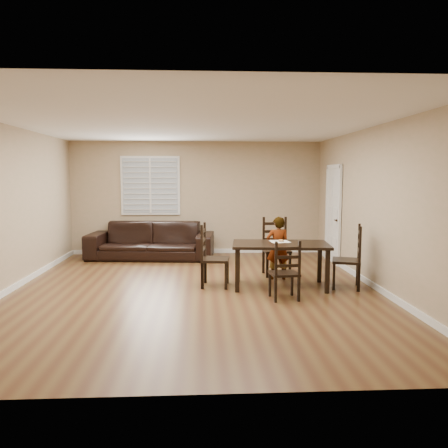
{
  "coord_description": "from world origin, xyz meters",
  "views": [
    {
      "loc": [
        0.11,
        -7.07,
        1.87
      ],
      "look_at": [
        0.52,
        0.86,
        1.0
      ],
      "focal_mm": 35.0,
      "sensor_mm": 36.0,
      "label": 1
    }
  ],
  "objects": [
    {
      "name": "donut",
      "position": [
        1.48,
        0.29,
        0.77
      ],
      "size": [
        0.1,
        0.1,
        0.04
      ],
      "color": "#AF793F",
      "rests_on": "napkin"
    },
    {
      "name": "dining_table",
      "position": [
        1.44,
        0.12,
        0.66
      ],
      "size": [
        1.68,
        1.06,
        0.75
      ],
      "rotation": [
        0.0,
        0.0,
        -0.1
      ],
      "color": "black",
      "rests_on": "ground"
    },
    {
      "name": "child",
      "position": [
        1.5,
        0.69,
        0.57
      ],
      "size": [
        0.43,
        0.29,
        1.15
      ],
      "primitive_type": "imported",
      "rotation": [
        0.0,
        0.0,
        3.12
      ],
      "color": "gray",
      "rests_on": "ground"
    },
    {
      "name": "chair_left",
      "position": [
        0.22,
        0.24,
        0.49
      ],
      "size": [
        0.51,
        0.54,
        1.08
      ],
      "rotation": [
        0.0,
        0.0,
        1.45
      ],
      "color": "black",
      "rests_on": "ground"
    },
    {
      "name": "room",
      "position": [
        0.04,
        0.18,
        1.81
      ],
      "size": [
        6.04,
        7.04,
        2.72
      ],
      "color": "tan",
      "rests_on": "ground"
    },
    {
      "name": "sofa",
      "position": [
        -1.04,
        2.87,
        0.41
      ],
      "size": [
        2.91,
        1.37,
        0.82
      ],
      "primitive_type": "imported",
      "rotation": [
        0.0,
        0.0,
        -0.1
      ],
      "color": "black",
      "rests_on": "ground"
    },
    {
      "name": "napkin",
      "position": [
        1.46,
        0.3,
        0.75
      ],
      "size": [
        0.34,
        0.34,
        0.0
      ],
      "primitive_type": "cube",
      "rotation": [
        0.0,
        0.0,
        0.07
      ],
      "color": "beige",
      "rests_on": "dining_table"
    },
    {
      "name": "chair_far",
      "position": [
        1.38,
        -0.72,
        0.42
      ],
      "size": [
        0.45,
        0.42,
        0.92
      ],
      "rotation": [
        0.0,
        0.0,
        3.24
      ],
      "color": "black",
      "rests_on": "ground"
    },
    {
      "name": "ground",
      "position": [
        0.0,
        0.0,
        0.0
      ],
      "size": [
        7.0,
        7.0,
        0.0
      ],
      "primitive_type": "plane",
      "color": "brown",
      "rests_on": "ground"
    },
    {
      "name": "chair_near",
      "position": [
        1.52,
        1.15,
        0.5
      ],
      "size": [
        0.51,
        0.48,
        1.09
      ],
      "rotation": [
        0.0,
        0.0,
        0.04
      ],
      "color": "black",
      "rests_on": "ground"
    },
    {
      "name": "chair_right",
      "position": [
        2.66,
        -0.03,
        0.49
      ],
      "size": [
        0.57,
        0.59,
        1.07
      ],
      "rotation": [
        0.0,
        0.0,
        -1.88
      ],
      "color": "black",
      "rests_on": "ground"
    }
  ]
}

